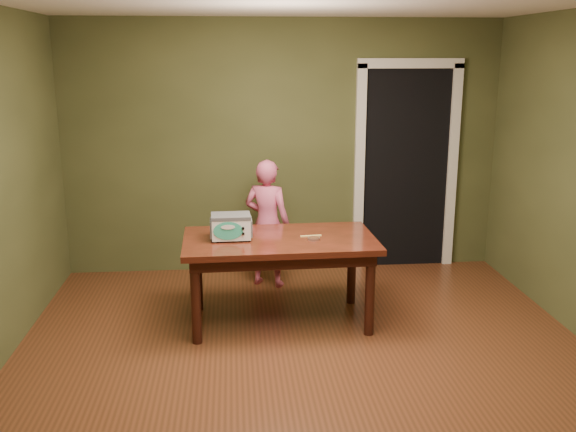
{
  "coord_description": "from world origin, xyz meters",
  "views": [
    {
      "loc": [
        -0.53,
        -4.08,
        2.24
      ],
      "look_at": [
        -0.08,
        1.0,
        0.95
      ],
      "focal_mm": 40.0,
      "sensor_mm": 36.0,
      "label": 1
    }
  ],
  "objects": [
    {
      "name": "room_shell",
      "position": [
        0.0,
        0.0,
        1.71
      ],
      "size": [
        4.52,
        5.02,
        2.61
      ],
      "color": "#4E532C",
      "rests_on": "ground"
    },
    {
      "name": "dining_table",
      "position": [
        -0.15,
        1.05,
        0.65
      ],
      "size": [
        1.62,
        0.94,
        0.75
      ],
      "rotation": [
        0.0,
        0.0,
        0.03
      ],
      "color": "#37160C",
      "rests_on": "floor"
    },
    {
      "name": "doorway",
      "position": [
        1.3,
        2.78,
        1.06
      ],
      "size": [
        1.1,
        0.66,
        2.25
      ],
      "color": "black",
      "rests_on": "ground"
    },
    {
      "name": "spatula",
      "position": [
        0.12,
        1.07,
        0.75
      ],
      "size": [
        0.18,
        0.04,
        0.01
      ],
      "primitive_type": "cube",
      "rotation": [
        0.0,
        0.0,
        0.1
      ],
      "color": "#E0C161",
      "rests_on": "dining_table"
    },
    {
      "name": "baking_pan",
      "position": [
        0.13,
        0.97,
        0.76
      ],
      "size": [
        0.1,
        0.1,
        0.02
      ],
      "color": "silver",
      "rests_on": "dining_table"
    },
    {
      "name": "floor",
      "position": [
        0.0,
        0.0,
        0.0
      ],
      "size": [
        5.0,
        5.0,
        0.0
      ],
      "primitive_type": "plane",
      "color": "brown",
      "rests_on": "ground"
    },
    {
      "name": "child",
      "position": [
        -0.2,
        1.98,
        0.63
      ],
      "size": [
        0.54,
        0.47,
        1.26
      ],
      "primitive_type": "imported",
      "rotation": [
        0.0,
        0.0,
        2.71
      ],
      "color": "#D4577E",
      "rests_on": "floor"
    },
    {
      "name": "toy_oven",
      "position": [
        -0.55,
        1.05,
        0.86
      ],
      "size": [
        0.35,
        0.24,
        0.21
      ],
      "rotation": [
        0.0,
        0.0,
        0.03
      ],
      "color": "#4C4F54",
      "rests_on": "dining_table"
    }
  ]
}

